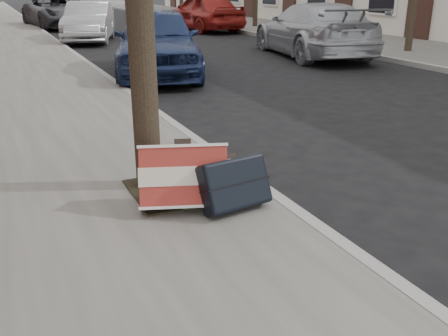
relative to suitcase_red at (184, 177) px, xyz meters
name	(u,v)px	position (x,y,z in m)	size (l,w,h in m)	color
ground	(437,212)	(2.09, -0.82, -0.40)	(120.00, 120.00, 0.00)	black
far_sidewalk	(287,30)	(9.89, 14.18, -0.34)	(4.00, 70.00, 0.12)	slate
dirt_patch	(179,189)	(0.09, 0.38, -0.27)	(0.85, 0.85, 0.01)	black
suitcase_red	(184,177)	(0.00, 0.00, 0.00)	(0.72, 0.20, 0.52)	maroon
suitcase_navy	(234,183)	(0.37, -0.20, -0.05)	(0.60, 0.19, 0.43)	black
car_near_front	(157,41)	(2.03, 6.91, 0.33)	(1.72, 4.27, 1.45)	#19254A
car_near_mid	(89,22)	(1.98, 14.07, 0.24)	(1.36, 3.91, 1.29)	#ACB0B3
car_near_back	(58,12)	(1.81, 19.95, 0.28)	(2.27, 4.92, 1.37)	#353439
car_far_front	(313,30)	(6.72, 7.87, 0.31)	(1.98, 4.87, 1.41)	#9EA1A6
car_far_back	(203,12)	(6.91, 15.91, 0.34)	(1.74, 4.32, 1.47)	maroon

